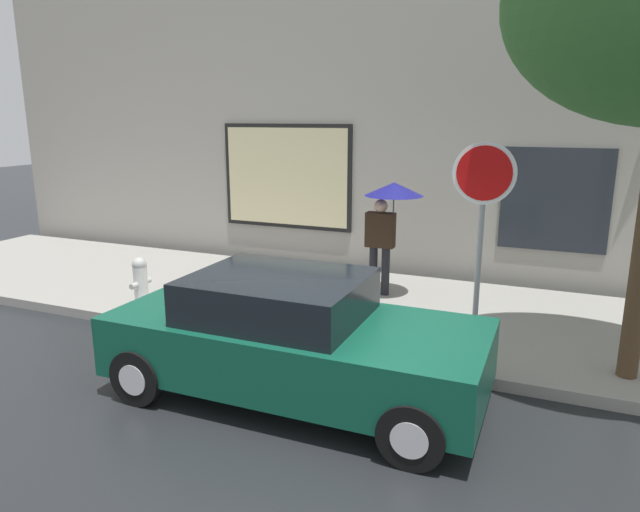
% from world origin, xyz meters
% --- Properties ---
extents(ground_plane, '(60.00, 60.00, 0.00)m').
position_xyz_m(ground_plane, '(0.00, 0.00, 0.00)').
color(ground_plane, black).
extents(sidewalk, '(20.00, 4.00, 0.15)m').
position_xyz_m(sidewalk, '(0.00, 3.00, 0.07)').
color(sidewalk, gray).
rests_on(sidewalk, ground).
extents(building_facade, '(20.00, 0.67, 7.00)m').
position_xyz_m(building_facade, '(-0.02, 5.50, 3.48)').
color(building_facade, '#9E998E').
rests_on(building_facade, ground).
extents(parked_car, '(4.18, 1.87, 1.41)m').
position_xyz_m(parked_car, '(-0.11, -0.01, 0.70)').
color(parked_car, '#0F4C38').
rests_on(parked_car, ground).
extents(fire_hydrant, '(0.30, 0.44, 0.80)m').
position_xyz_m(fire_hydrant, '(-3.52, 1.53, 0.54)').
color(fire_hydrant, white).
rests_on(fire_hydrant, sidewalk).
extents(pedestrian_with_umbrella, '(0.96, 0.96, 1.92)m').
position_xyz_m(pedestrian_with_umbrella, '(-0.07, 3.63, 1.67)').
color(pedestrian_with_umbrella, black).
rests_on(pedestrian_with_umbrella, sidewalk).
extents(stop_sign, '(0.76, 0.10, 2.68)m').
position_xyz_m(stop_sign, '(1.64, 1.71, 2.05)').
color(stop_sign, gray).
rests_on(stop_sign, sidewalk).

